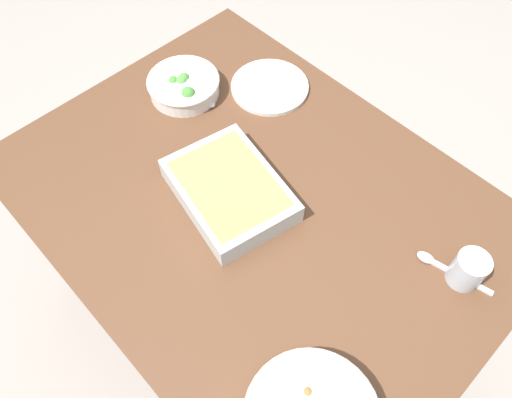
# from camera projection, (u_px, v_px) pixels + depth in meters

# --- Properties ---
(ground_plane) EXTENTS (6.00, 6.00, 0.00)m
(ground_plane) POSITION_uv_depth(u_px,v_px,m) (256.00, 309.00, 1.81)
(ground_plane) COLOR #9E9389
(dining_table) EXTENTS (1.20, 0.90, 0.74)m
(dining_table) POSITION_uv_depth(u_px,v_px,m) (256.00, 218.00, 1.27)
(dining_table) COLOR brown
(dining_table) RESTS_ON ground_plane
(broccoli_bowl) EXTENTS (0.20, 0.20, 0.07)m
(broccoli_bowl) POSITION_uv_depth(u_px,v_px,m) (184.00, 85.00, 1.36)
(broccoli_bowl) COLOR silver
(broccoli_bowl) RESTS_ON dining_table
(baking_dish) EXTENTS (0.34, 0.27, 0.06)m
(baking_dish) POSITION_uv_depth(u_px,v_px,m) (229.00, 190.00, 1.17)
(baking_dish) COLOR silver
(baking_dish) RESTS_ON dining_table
(drink_cup) EXTENTS (0.07, 0.07, 0.08)m
(drink_cup) POSITION_uv_depth(u_px,v_px,m) (467.00, 270.00, 1.05)
(drink_cup) COLOR #B2BCC6
(drink_cup) RESTS_ON dining_table
(side_plate) EXTENTS (0.22, 0.22, 0.01)m
(side_plate) POSITION_uv_depth(u_px,v_px,m) (270.00, 87.00, 1.39)
(side_plate) COLOR silver
(side_plate) RESTS_ON dining_table
(spoon_by_broccoli) EXTENTS (0.18, 0.05, 0.01)m
(spoon_by_broccoli) POSITION_uv_depth(u_px,v_px,m) (197.00, 98.00, 1.37)
(spoon_by_broccoli) COLOR silver
(spoon_by_broccoli) RESTS_ON dining_table
(spoon_spare) EXTENTS (0.17, 0.06, 0.01)m
(spoon_spare) POSITION_uv_depth(u_px,v_px,m) (443.00, 267.00, 1.09)
(spoon_spare) COLOR silver
(spoon_spare) RESTS_ON dining_table
(fork_on_table) EXTENTS (0.06, 0.18, 0.01)m
(fork_on_table) POSITION_uv_depth(u_px,v_px,m) (244.00, 204.00, 1.18)
(fork_on_table) COLOR silver
(fork_on_table) RESTS_ON dining_table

